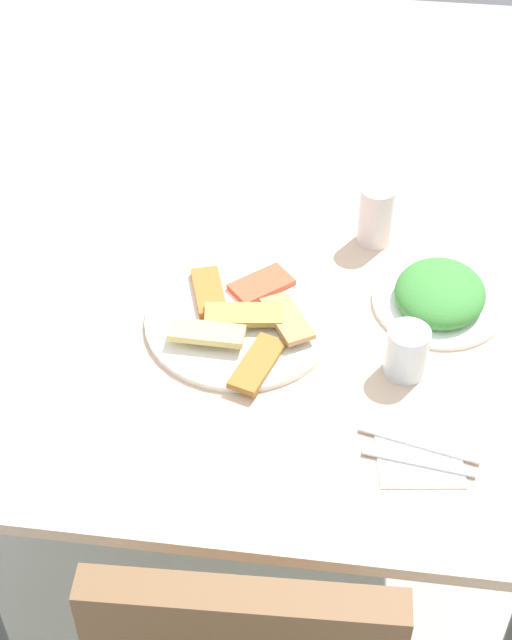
{
  "coord_description": "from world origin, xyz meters",
  "views": [
    {
      "loc": [
        -0.14,
        1.2,
        1.92
      ],
      "look_at": [
        0.02,
        -0.01,
        0.77
      ],
      "focal_mm": 54.12,
      "sensor_mm": 36.0,
      "label": 1
    }
  ],
  "objects_px": {
    "pide_platter": "(241,320)",
    "soda_can": "(376,215)",
    "paper_napkin": "(419,454)",
    "spoon": "(419,462)",
    "drinking_glass": "(407,352)",
    "dining_table": "(266,373)",
    "salad_plate_greens": "(440,295)",
    "fork": "(419,444)"
  },
  "relations": [
    {
      "from": "fork",
      "to": "salad_plate_greens",
      "type": "bearing_deg",
      "value": -82.27
    },
    {
      "from": "pide_platter",
      "to": "drinking_glass",
      "type": "distance_m",
      "value": 0.3
    },
    {
      "from": "paper_napkin",
      "to": "fork",
      "type": "bearing_deg",
      "value": -90.0
    },
    {
      "from": "pide_platter",
      "to": "soda_can",
      "type": "height_order",
      "value": "soda_can"
    },
    {
      "from": "pide_platter",
      "to": "spoon",
      "type": "relative_size",
      "value": 2.01
    },
    {
      "from": "soda_can",
      "to": "drinking_glass",
      "type": "bearing_deg",
      "value": 100.82
    },
    {
      "from": "paper_napkin",
      "to": "fork",
      "type": "relative_size",
      "value": 0.68
    },
    {
      "from": "dining_table",
      "to": "drinking_glass",
      "type": "distance_m",
      "value": 0.28
    },
    {
      "from": "fork",
      "to": "spoon",
      "type": "height_order",
      "value": "same"
    },
    {
      "from": "pide_platter",
      "to": "salad_plate_greens",
      "type": "relative_size",
      "value": 1.48
    },
    {
      "from": "drinking_glass",
      "to": "fork",
      "type": "relative_size",
      "value": 0.47
    },
    {
      "from": "dining_table",
      "to": "drinking_glass",
      "type": "bearing_deg",
      "value": 168.92
    },
    {
      "from": "dining_table",
      "to": "pide_platter",
      "type": "bearing_deg",
      "value": -31.67
    },
    {
      "from": "dining_table",
      "to": "fork",
      "type": "bearing_deg",
      "value": 141.97
    },
    {
      "from": "soda_can",
      "to": "fork",
      "type": "relative_size",
      "value": 0.63
    },
    {
      "from": "pide_platter",
      "to": "dining_table",
      "type": "bearing_deg",
      "value": 148.33
    },
    {
      "from": "salad_plate_greens",
      "to": "paper_napkin",
      "type": "bearing_deg",
      "value": 84.81
    },
    {
      "from": "dining_table",
      "to": "spoon",
      "type": "relative_size",
      "value": 5.84
    },
    {
      "from": "paper_napkin",
      "to": "spoon",
      "type": "bearing_deg",
      "value": 90.0
    },
    {
      "from": "soda_can",
      "to": "spoon",
      "type": "xyz_separation_m",
      "value": [
        -0.09,
        0.54,
        -0.06
      ]
    },
    {
      "from": "dining_table",
      "to": "paper_napkin",
      "type": "distance_m",
      "value": 0.36
    },
    {
      "from": "salad_plate_greens",
      "to": "paper_napkin",
      "type": "distance_m",
      "value": 0.36
    },
    {
      "from": "drinking_glass",
      "to": "paper_napkin",
      "type": "bearing_deg",
      "value": 98.36
    },
    {
      "from": "pide_platter",
      "to": "fork",
      "type": "relative_size",
      "value": 1.82
    },
    {
      "from": "salad_plate_greens",
      "to": "soda_can",
      "type": "bearing_deg",
      "value": -54.15
    },
    {
      "from": "soda_can",
      "to": "salad_plate_greens",
      "type": "bearing_deg",
      "value": 125.85
    },
    {
      "from": "dining_table",
      "to": "paper_napkin",
      "type": "bearing_deg",
      "value": 139.64
    },
    {
      "from": "pide_platter",
      "to": "drinking_glass",
      "type": "height_order",
      "value": "drinking_glass"
    },
    {
      "from": "spoon",
      "to": "paper_napkin",
      "type": "bearing_deg",
      "value": -82.28
    },
    {
      "from": "fork",
      "to": "spoon",
      "type": "relative_size",
      "value": 1.1
    },
    {
      "from": "soda_can",
      "to": "fork",
      "type": "distance_m",
      "value": 0.52
    },
    {
      "from": "dining_table",
      "to": "paper_napkin",
      "type": "relative_size",
      "value": 7.83
    },
    {
      "from": "pide_platter",
      "to": "soda_can",
      "type": "relative_size",
      "value": 2.9
    },
    {
      "from": "salad_plate_greens",
      "to": "spoon",
      "type": "xyz_separation_m",
      "value": [
        0.03,
        0.37,
        -0.02
      ]
    },
    {
      "from": "fork",
      "to": "soda_can",
      "type": "bearing_deg",
      "value": -66.47
    },
    {
      "from": "dining_table",
      "to": "fork",
      "type": "height_order",
      "value": "fork"
    },
    {
      "from": "salad_plate_greens",
      "to": "soda_can",
      "type": "distance_m",
      "value": 0.22
    },
    {
      "from": "fork",
      "to": "pide_platter",
      "type": "bearing_deg",
      "value": -23.9
    },
    {
      "from": "dining_table",
      "to": "salad_plate_greens",
      "type": "bearing_deg",
      "value": -156.85
    },
    {
      "from": "pide_platter",
      "to": "paper_napkin",
      "type": "distance_m",
      "value": 0.41
    },
    {
      "from": "paper_napkin",
      "to": "spoon",
      "type": "height_order",
      "value": "spoon"
    },
    {
      "from": "spoon",
      "to": "fork",
      "type": "bearing_deg",
      "value": -82.28
    }
  ]
}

